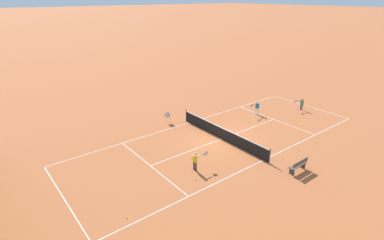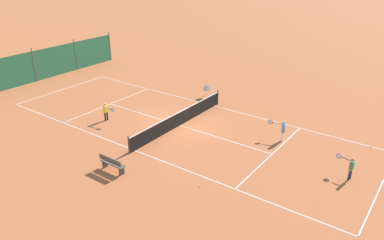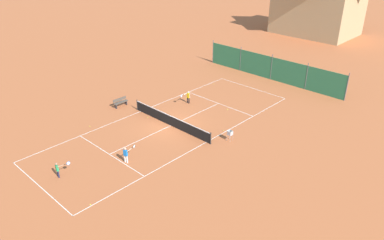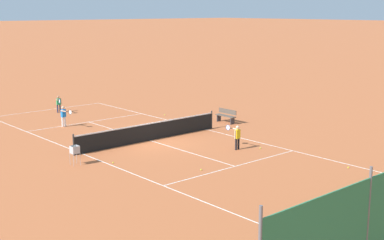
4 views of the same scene
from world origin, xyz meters
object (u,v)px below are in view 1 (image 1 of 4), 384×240
player_far_baseline (196,160)px  tennis_ball_far_corner (268,99)px  tennis_ball_alley_right (315,143)px  ball_hopper (167,115)px  tennis_ball_by_net_left (197,180)px  tennis_ball_near_corner (251,150)px  tennis_ball_alley_left (127,218)px  courtside_bench (299,165)px  tennis_net (222,133)px  tennis_ball_mid_court (168,130)px  player_near_service (257,107)px  player_far_service (301,103)px  tennis_ball_service_box (146,154)px

player_far_baseline → tennis_ball_far_corner: 16.22m
tennis_ball_far_corner → tennis_ball_alley_right: bearing=147.5°
ball_hopper → tennis_ball_by_net_left: bearing=157.0°
tennis_ball_by_net_left → tennis_ball_near_corner: bearing=-84.4°
tennis_ball_alley_left → tennis_ball_by_net_left: 4.85m
tennis_ball_near_corner → courtside_bench: size_ratio=0.04×
tennis_net → tennis_ball_by_net_left: (-3.17, 5.08, -0.47)m
tennis_ball_mid_court → ball_hopper: 1.81m
tennis_ball_far_corner → courtside_bench: size_ratio=0.04×
player_near_service → tennis_ball_by_net_left: bearing=113.9°
player_far_baseline → tennis_ball_mid_court: (6.06, -1.98, -0.69)m
tennis_ball_mid_court → tennis_ball_alley_left: same height
ball_hopper → courtside_bench: 11.84m
tennis_ball_alley_right → tennis_ball_by_net_left: bearing=80.1°
player_far_service → tennis_ball_by_net_left: player_far_service is taller
tennis_ball_near_corner → ball_hopper: (7.94, 1.86, 0.62)m
tennis_ball_far_corner → tennis_ball_by_net_left: bearing=114.5°
tennis_ball_mid_court → tennis_ball_far_corner: size_ratio=1.00×
tennis_net → player_far_baseline: player_far_baseline is taller
tennis_ball_near_corner → tennis_ball_far_corner: same height
player_far_baseline → tennis_ball_by_net_left: bearing=144.0°
tennis_ball_alley_right → courtside_bench: size_ratio=0.04×
player_far_baseline → tennis_ball_alley_left: bearing=104.2°
tennis_ball_alley_left → tennis_ball_service_box: same height
tennis_net → ball_hopper: 5.51m
tennis_ball_alley_right → tennis_ball_alley_left: same height
player_far_baseline → courtside_bench: bearing=-130.0°
tennis_ball_by_net_left → tennis_net: bearing=-58.0°
tennis_ball_near_corner → tennis_ball_alley_left: size_ratio=1.00×
player_far_service → tennis_ball_near_corner: bearing=104.2°
courtside_bench → player_far_service: bearing=-57.6°
player_near_service → player_far_service: bearing=-113.7°
tennis_ball_near_corner → tennis_ball_alley_left: bearing=95.3°
tennis_ball_far_corner → tennis_ball_service_box: (-2.42, 16.48, 0.00)m
player_far_baseline → tennis_ball_service_box: bearing=21.7°
tennis_ball_by_net_left → tennis_ball_alley_right: bearing=-99.9°
player_far_service → tennis_ball_mid_court: size_ratio=17.45×
tennis_ball_far_corner → tennis_ball_service_box: 16.65m
tennis_ball_near_corner → tennis_ball_alley_left: same height
player_far_baseline → ball_hopper: (7.49, -2.88, -0.06)m
player_near_service → tennis_ball_mid_court: size_ratio=19.06×
tennis_ball_by_net_left → tennis_ball_service_box: 4.80m
player_far_baseline → player_far_service: 14.97m
player_far_baseline → tennis_ball_mid_court: bearing=-18.1°
player_far_service → courtside_bench: size_ratio=0.77×
tennis_ball_by_net_left → tennis_ball_service_box: bearing=9.4°
player_far_service → tennis_ball_service_box: 16.40m
ball_hopper → player_far_service: bearing=-114.3°
tennis_ball_near_corner → tennis_ball_by_net_left: same height
tennis_net → tennis_ball_service_box: tennis_net is taller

